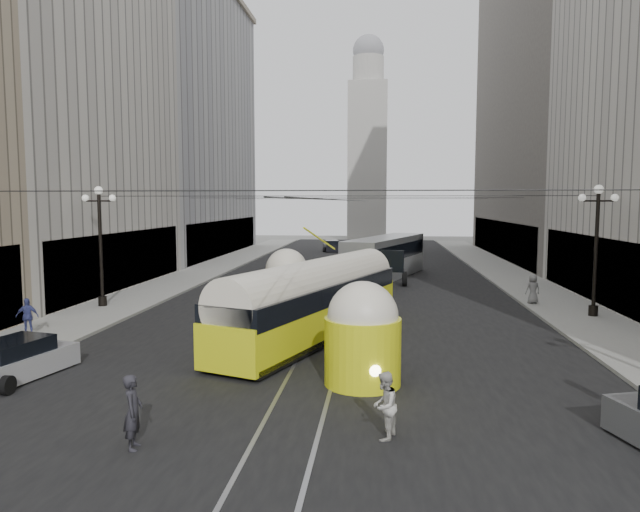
% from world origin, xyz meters
% --- Properties ---
extents(ground, '(170.00, 170.00, 0.00)m').
position_xyz_m(ground, '(0.00, 0.00, 0.00)').
color(ground, slate).
rests_on(ground, ground).
extents(road, '(20.00, 85.00, 0.02)m').
position_xyz_m(road, '(0.00, 32.50, 0.00)').
color(road, black).
rests_on(road, ground).
extents(sidewalk_left, '(4.00, 72.00, 0.15)m').
position_xyz_m(sidewalk_left, '(-12.00, 36.00, 0.07)').
color(sidewalk_left, gray).
rests_on(sidewalk_left, ground).
extents(sidewalk_right, '(4.00, 72.00, 0.15)m').
position_xyz_m(sidewalk_right, '(12.00, 36.00, 0.07)').
color(sidewalk_right, gray).
rests_on(sidewalk_right, ground).
extents(rail_left, '(0.12, 85.00, 0.04)m').
position_xyz_m(rail_left, '(-0.75, 32.50, 0.00)').
color(rail_left, gray).
rests_on(rail_left, ground).
extents(rail_right, '(0.12, 85.00, 0.04)m').
position_xyz_m(rail_right, '(0.75, 32.50, 0.00)').
color(rail_right, gray).
rests_on(rail_right, ground).
extents(building_left_mid, '(12.60, 20.60, 34.60)m').
position_xyz_m(building_left_mid, '(-20.00, 24.00, 17.31)').
color(building_left_mid, '#B7B2A8').
rests_on(building_left_mid, ground).
extents(building_left_far, '(12.60, 28.60, 28.60)m').
position_xyz_m(building_left_far, '(-19.99, 48.00, 14.31)').
color(building_left_far, '#999999').
rests_on(building_left_far, ground).
extents(building_right_far, '(12.60, 32.60, 32.60)m').
position_xyz_m(building_right_far, '(20.00, 48.00, 16.31)').
color(building_right_far, '#514C47').
rests_on(building_right_far, ground).
extents(distant_tower, '(6.00, 6.00, 31.36)m').
position_xyz_m(distant_tower, '(0.00, 80.00, 14.97)').
color(distant_tower, '#B2AFA8').
rests_on(distant_tower, ground).
extents(lamppost_left_mid, '(1.86, 0.44, 6.37)m').
position_xyz_m(lamppost_left_mid, '(-12.60, 18.00, 3.74)').
color(lamppost_left_mid, black).
rests_on(lamppost_left_mid, sidewalk_left).
extents(lamppost_right_mid, '(1.86, 0.44, 6.37)m').
position_xyz_m(lamppost_right_mid, '(12.60, 18.00, 3.74)').
color(lamppost_right_mid, black).
rests_on(lamppost_right_mid, sidewalk_right).
extents(catenary, '(25.00, 72.00, 0.23)m').
position_xyz_m(catenary, '(0.12, 31.49, 5.88)').
color(catenary, black).
rests_on(catenary, ground).
extents(streetcar, '(6.77, 14.35, 3.31)m').
position_xyz_m(streetcar, '(-0.50, 12.64, 1.62)').
color(streetcar, '#D2D812').
rests_on(streetcar, ground).
extents(city_bus, '(6.29, 12.59, 3.08)m').
position_xyz_m(city_bus, '(2.58, 31.87, 1.69)').
color(city_bus, '#9EA1A3').
rests_on(city_bus, ground).
extents(sedan_silver, '(2.52, 4.39, 1.30)m').
position_xyz_m(sedan_silver, '(-9.50, 5.98, 0.59)').
color(sedan_silver, '#B9B9BF').
rests_on(sedan_silver, ground).
extents(sedan_white_far, '(3.07, 4.46, 1.30)m').
position_xyz_m(sedan_white_far, '(4.02, 46.49, 0.59)').
color(sedan_white_far, white).
rests_on(sedan_white_far, ground).
extents(sedan_dark_far, '(2.34, 4.26, 1.27)m').
position_xyz_m(sedan_dark_far, '(-3.45, 54.73, 0.58)').
color(sedan_dark_far, black).
rests_on(sedan_dark_far, ground).
extents(pedestrian_crossing_a, '(0.54, 0.71, 1.76)m').
position_xyz_m(pedestrian_crossing_a, '(-3.42, 1.44, 0.88)').
color(pedestrian_crossing_a, '#232228').
rests_on(pedestrian_crossing_a, ground).
extents(pedestrian_crossing_b, '(0.84, 0.95, 1.65)m').
position_xyz_m(pedestrian_crossing_b, '(2.35, 2.62, 0.82)').
color(pedestrian_crossing_b, '#B7B4AB').
rests_on(pedestrian_crossing_b, ground).
extents(pedestrian_sidewalk_right, '(0.86, 0.63, 1.60)m').
position_xyz_m(pedestrian_sidewalk_right, '(10.53, 21.16, 0.95)').
color(pedestrian_sidewalk_right, slate).
rests_on(pedestrian_sidewalk_right, sidewalk_right).
extents(pedestrian_sidewalk_left, '(1.00, 0.71, 1.55)m').
position_xyz_m(pedestrian_sidewalk_left, '(-12.47, 11.27, 0.93)').
color(pedestrian_sidewalk_left, '#3B4282').
rests_on(pedestrian_sidewalk_left, sidewalk_left).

